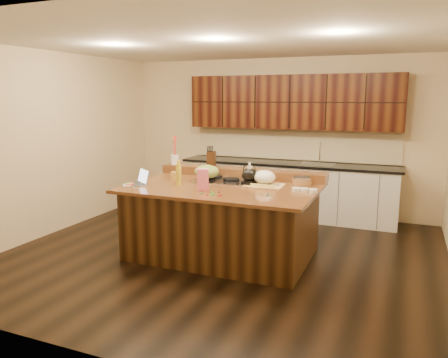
% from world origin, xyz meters
% --- Properties ---
extents(room, '(5.52, 5.02, 2.72)m').
position_xyz_m(room, '(0.00, 0.00, 1.35)').
color(room, black).
rests_on(room, ground).
extents(island, '(2.40, 1.60, 0.92)m').
position_xyz_m(island, '(0.00, 0.00, 0.46)').
color(island, black).
rests_on(island, ground).
extents(back_ledge, '(2.40, 0.30, 0.12)m').
position_xyz_m(back_ledge, '(0.00, 0.70, 0.98)').
color(back_ledge, black).
rests_on(back_ledge, island).
extents(cooktop, '(0.92, 0.52, 0.05)m').
position_xyz_m(cooktop, '(0.00, 0.30, 0.94)').
color(cooktop, gray).
rests_on(cooktop, island).
extents(back_counter, '(3.70, 0.66, 2.40)m').
position_xyz_m(back_counter, '(0.30, 2.23, 0.98)').
color(back_counter, silver).
rests_on(back_counter, ground).
extents(kettle, '(0.23, 0.23, 0.18)m').
position_xyz_m(kettle, '(0.30, 0.17, 1.05)').
color(kettle, black).
rests_on(kettle, cooktop).
extents(green_bowl, '(0.35, 0.35, 0.18)m').
position_xyz_m(green_bowl, '(-0.30, 0.17, 1.06)').
color(green_bowl, olive).
rests_on(green_bowl, cooktop).
extents(laptop, '(0.37, 0.36, 0.20)m').
position_xyz_m(laptop, '(-1.01, -0.34, 0.97)').
color(laptop, '#B7B7BC').
rests_on(laptop, island).
extents(oil_bottle, '(0.07, 0.07, 0.27)m').
position_xyz_m(oil_bottle, '(-0.54, -0.18, 1.06)').
color(oil_bottle, gold).
rests_on(oil_bottle, island).
extents(vinegar_bottle, '(0.08, 0.08, 0.25)m').
position_xyz_m(vinegar_bottle, '(0.30, 0.17, 1.04)').
color(vinegar_bottle, silver).
rests_on(vinegar_bottle, island).
extents(wooden_tray, '(0.51, 0.40, 0.20)m').
position_xyz_m(wooden_tray, '(0.49, 0.21, 1.01)').
color(wooden_tray, tan).
rests_on(wooden_tray, island).
extents(ramekin_a, '(0.13, 0.13, 0.04)m').
position_xyz_m(ramekin_a, '(0.95, 0.03, 0.94)').
color(ramekin_a, white).
rests_on(ramekin_a, island).
extents(ramekin_b, '(0.12, 0.12, 0.04)m').
position_xyz_m(ramekin_b, '(1.15, 0.04, 0.94)').
color(ramekin_b, white).
rests_on(ramekin_b, island).
extents(ramekin_c, '(0.11, 0.11, 0.04)m').
position_xyz_m(ramekin_c, '(1.04, 0.04, 0.94)').
color(ramekin_c, white).
rests_on(ramekin_c, island).
extents(strainer_bowl, '(0.29, 0.29, 0.09)m').
position_xyz_m(strainer_bowl, '(0.92, 0.43, 0.97)').
color(strainer_bowl, '#996B3F').
rests_on(strainer_bowl, island).
extents(kitchen_timer, '(0.10, 0.10, 0.07)m').
position_xyz_m(kitchen_timer, '(0.71, -0.34, 0.96)').
color(kitchen_timer, silver).
rests_on(kitchen_timer, island).
extents(pink_bag, '(0.16, 0.13, 0.26)m').
position_xyz_m(pink_bag, '(-0.12, -0.33, 1.05)').
color(pink_bag, pink).
rests_on(pink_bag, island).
extents(candy_plate, '(0.18, 0.18, 0.01)m').
position_xyz_m(candy_plate, '(-1.11, -0.43, 0.93)').
color(candy_plate, white).
rests_on(candy_plate, island).
extents(package_box, '(0.10, 0.07, 0.12)m').
position_xyz_m(package_box, '(-0.73, 0.06, 0.98)').
color(package_box, gold).
rests_on(package_box, island).
extents(utensil_crock, '(0.12, 0.12, 0.14)m').
position_xyz_m(utensil_crock, '(-1.07, 0.70, 1.11)').
color(utensil_crock, white).
rests_on(utensil_crock, back_ledge).
extents(knife_block, '(0.15, 0.20, 0.22)m').
position_xyz_m(knife_block, '(-0.47, 0.70, 1.15)').
color(knife_block, black).
rests_on(knife_block, back_ledge).
extents(gumdrop_0, '(0.02, 0.02, 0.02)m').
position_xyz_m(gumdrop_0, '(0.06, -0.58, 0.93)').
color(gumdrop_0, red).
rests_on(gumdrop_0, island).
extents(gumdrop_1, '(0.02, 0.02, 0.02)m').
position_xyz_m(gumdrop_1, '(-0.05, -0.53, 0.93)').
color(gumdrop_1, '#198C26').
rests_on(gumdrop_1, island).
extents(gumdrop_2, '(0.02, 0.02, 0.02)m').
position_xyz_m(gumdrop_2, '(-0.09, -0.41, 0.93)').
color(gumdrop_2, red).
rests_on(gumdrop_2, island).
extents(gumdrop_3, '(0.02, 0.02, 0.02)m').
position_xyz_m(gumdrop_3, '(0.10, -0.55, 0.93)').
color(gumdrop_3, '#198C26').
rests_on(gumdrop_3, island).
extents(gumdrop_4, '(0.02, 0.02, 0.02)m').
position_xyz_m(gumdrop_4, '(0.11, -0.38, 0.93)').
color(gumdrop_4, red).
rests_on(gumdrop_4, island).
extents(gumdrop_5, '(0.02, 0.02, 0.02)m').
position_xyz_m(gumdrop_5, '(0.03, -0.43, 0.93)').
color(gumdrop_5, '#198C26').
rests_on(gumdrop_5, island).
extents(gumdrop_6, '(0.02, 0.02, 0.02)m').
position_xyz_m(gumdrop_6, '(-0.01, -0.42, 0.93)').
color(gumdrop_6, red).
rests_on(gumdrop_6, island).
extents(gumdrop_7, '(0.02, 0.02, 0.02)m').
position_xyz_m(gumdrop_7, '(0.11, -0.59, 0.93)').
color(gumdrop_7, '#198C26').
rests_on(gumdrop_7, island).
extents(gumdrop_8, '(0.02, 0.02, 0.02)m').
position_xyz_m(gumdrop_8, '(0.21, -0.55, 0.93)').
color(gumdrop_8, red).
rests_on(gumdrop_8, island).
extents(gumdrop_9, '(0.02, 0.02, 0.02)m').
position_xyz_m(gumdrop_9, '(0.10, -0.50, 0.93)').
color(gumdrop_9, '#198C26').
rests_on(gumdrop_9, island).
extents(gumdrop_10, '(0.02, 0.02, 0.02)m').
position_xyz_m(gumdrop_10, '(0.19, -0.57, 0.93)').
color(gumdrop_10, red).
rests_on(gumdrop_10, island).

